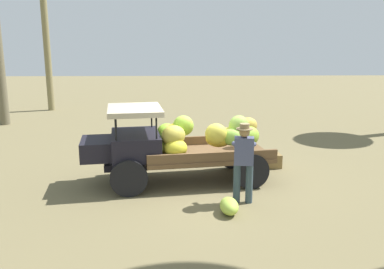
% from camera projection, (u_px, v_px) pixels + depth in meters
% --- Properties ---
extents(ground_plane, '(60.00, 60.00, 0.00)m').
position_uv_depth(ground_plane, '(201.00, 182.00, 10.01)').
color(ground_plane, '#726644').
extents(truck, '(4.61, 2.28, 1.86)m').
position_uv_depth(truck, '(174.00, 144.00, 9.76)').
color(truck, black).
rests_on(truck, ground).
extents(farmer, '(0.52, 0.48, 1.71)m').
position_uv_depth(farmer, '(244.00, 158.00, 8.55)').
color(farmer, '#354650').
rests_on(farmer, ground).
extents(wooden_crate, '(0.44, 0.55, 0.37)m').
position_uv_depth(wooden_crate, '(272.00, 160.00, 11.19)').
color(wooden_crate, olive).
rests_on(wooden_crate, ground).
extents(loose_banana_bunch, '(0.40, 0.64, 0.33)m').
position_uv_depth(loose_banana_bunch, '(229.00, 206.00, 8.16)').
color(loose_banana_bunch, '#ADCC48').
rests_on(loose_banana_bunch, ground).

